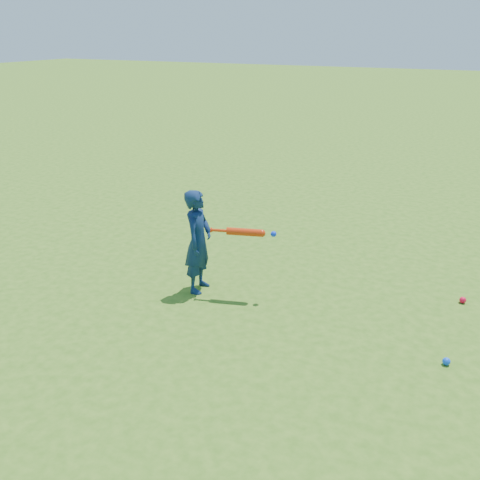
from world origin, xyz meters
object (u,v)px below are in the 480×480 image
(ground_ball_blue, at_px, (446,361))
(bat_swing, at_px, (247,232))
(ground_ball_red, at_px, (463,300))
(child, at_px, (198,241))

(ground_ball_blue, bearing_deg, bat_swing, 168.45)
(ground_ball_red, xyz_separation_m, ground_ball_blue, (-0.03, -1.37, -0.00))
(ground_ball_red, bearing_deg, ground_ball_blue, -91.44)
(child, bearing_deg, ground_ball_red, -78.37)
(child, relative_size, ground_ball_blue, 16.64)
(ground_ball_blue, relative_size, bat_swing, 0.10)
(ground_ball_red, xyz_separation_m, bat_swing, (-2.33, -0.90, 0.76))
(child, bearing_deg, ground_ball_blue, -104.66)
(ground_ball_red, relative_size, ground_ball_blue, 1.02)
(bat_swing, bearing_deg, ground_ball_red, 5.87)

